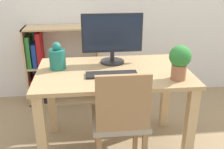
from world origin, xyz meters
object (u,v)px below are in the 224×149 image
(keyboard, at_px, (112,74))
(bookshelf, at_px, (50,68))
(potted_plant, at_px, (180,60))
(chair, at_px, (120,119))
(vase, at_px, (57,58))
(monitor, at_px, (112,36))

(keyboard, xyz_separation_m, bookshelf, (-0.60, 1.07, -0.33))
(potted_plant, distance_m, bookshelf, 1.67)
(chair, bearing_deg, keyboard, 110.00)
(potted_plant, bearing_deg, chair, -168.49)
(keyboard, relative_size, vase, 1.78)
(keyboard, bearing_deg, potted_plant, -14.64)
(monitor, distance_m, keyboard, 0.37)
(monitor, bearing_deg, chair, -89.45)
(bookshelf, bearing_deg, keyboard, -60.76)
(keyboard, relative_size, potted_plant, 1.53)
(monitor, relative_size, keyboard, 1.30)
(keyboard, height_order, chair, chair)
(vase, bearing_deg, chair, -41.45)
(keyboard, height_order, bookshelf, bookshelf)
(keyboard, distance_m, chair, 0.34)
(keyboard, distance_m, bookshelf, 1.27)
(vase, bearing_deg, bookshelf, 102.07)
(vase, bearing_deg, potted_plant, -19.46)
(vase, relative_size, bookshelf, 0.24)
(vase, xyz_separation_m, potted_plant, (0.88, -0.31, 0.05))
(keyboard, xyz_separation_m, vase, (-0.41, 0.19, 0.08))
(monitor, xyz_separation_m, potted_plant, (0.43, -0.42, -0.09))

